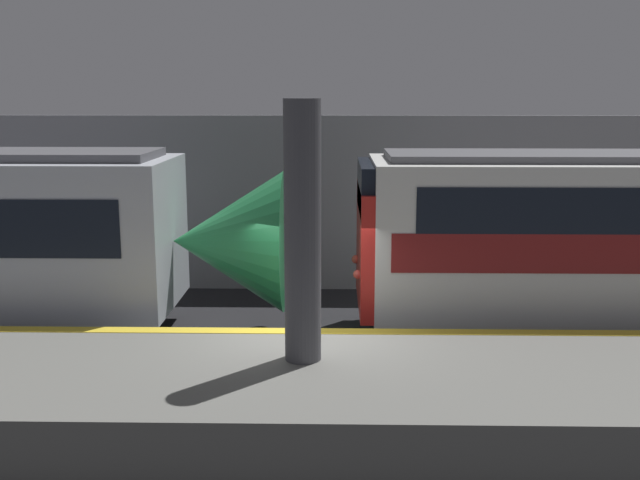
# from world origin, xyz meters

# --- Properties ---
(ground_plane) EXTENTS (120.00, 120.00, 0.00)m
(ground_plane) POSITION_xyz_m (0.00, 0.00, 0.00)
(ground_plane) COLOR black
(platform) EXTENTS (40.00, 3.74, 0.91)m
(platform) POSITION_xyz_m (0.00, -1.87, 0.45)
(platform) COLOR slate
(platform) RESTS_ON ground
(station_rear_barrier) EXTENTS (50.00, 0.15, 4.32)m
(station_rear_barrier) POSITION_xyz_m (0.00, 6.11, 2.16)
(station_rear_barrier) COLOR gray
(station_rear_barrier) RESTS_ON ground
(support_pillar_near) EXTENTS (0.54, 0.54, 3.87)m
(support_pillar_near) POSITION_xyz_m (0.04, -1.47, 2.83)
(support_pillar_near) COLOR #47474C
(support_pillar_near) RESTS_ON platform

